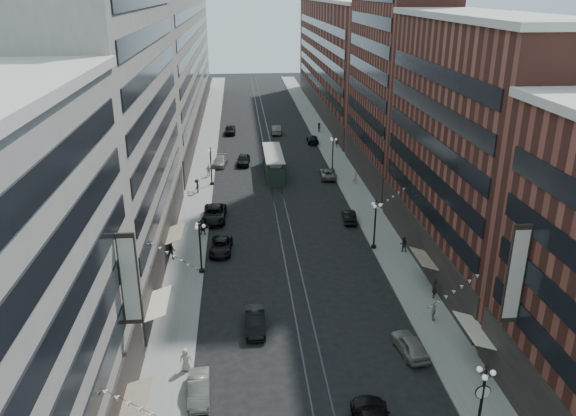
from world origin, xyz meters
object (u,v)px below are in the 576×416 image
object	(u,v)px
car_10	(349,216)
pedestrian_extra_1	(319,127)
pedestrian_extra_2	(434,288)
pedestrian_6	(209,171)
pedestrian_2	(171,251)
lamppost_sw_mid	(211,165)
pedestrian_4	(434,312)
car_4	(410,345)
car_14	(276,130)
pedestrian_8	(355,177)
car_13	(243,160)
car_7	(214,214)
car_8	(220,161)
pedestrian_9	(337,143)
lamppost_sw_far	(200,245)
car_11	(328,174)
lamppost_se_near	(482,399)
streetcar	(273,164)
car_5	(255,321)
car_9	(230,130)
car_12	(313,139)
pedestrian_7	(403,244)
pedestrian_extra_0	(197,186)
car_2	(221,246)
pedestrian_1	(186,359)
lamppost_se_far	(375,223)
pedestrian_5	(202,227)
car_1	(199,389)
lamppost_se_mid	(333,152)

from	to	relation	value
car_10	pedestrian_extra_1	size ratio (longest dim) A/B	2.39
pedestrian_extra_2	pedestrian_6	bearing A→B (deg)	-136.10
pedestrian_2	pedestrian_6	size ratio (longest dim) A/B	1.04
lamppost_sw_mid	pedestrian_4	distance (m)	42.69
car_4	car_14	size ratio (longest dim) A/B	0.87
car_10	pedestrian_8	world-z (taller)	pedestrian_8
pedestrian_4	car_13	world-z (taller)	pedestrian_4
car_13	car_7	bearing A→B (deg)	-94.74
car_8	pedestrian_9	xyz separation A→B (m)	(20.52, 9.07, 0.19)
car_13	pedestrian_extra_2	xyz separation A→B (m)	(16.75, -43.73, 0.23)
lamppost_sw_far	pedestrian_2	xyz separation A→B (m)	(-3.30, 3.12, -2.00)
car_4	car_11	size ratio (longest dim) A/B	0.88
pedestrian_6	pedestrian_9	size ratio (longest dim) A/B	1.21
lamppost_se_near	lamppost_sw_mid	bearing A→B (deg)	109.84
streetcar	car_5	world-z (taller)	streetcar
pedestrian_extra_1	car_7	bearing A→B (deg)	160.85
car_9	car_12	size ratio (longest dim) A/B	1.04
car_11	pedestrian_6	xyz separation A→B (m)	(-17.86, 1.93, 0.37)
pedestrian_7	pedestrian_extra_0	bearing A→B (deg)	-29.70
streetcar	car_5	distance (m)	42.17
car_2	pedestrian_1	size ratio (longest dim) A/B	2.68
lamppost_se_far	pedestrian_2	bearing A→B (deg)	-177.68
pedestrian_5	pedestrian_8	distance (m)	26.75
streetcar	car_9	bearing A→B (deg)	104.54
pedestrian_4	pedestrian_extra_1	bearing A→B (deg)	22.71
car_2	lamppost_sw_mid	bearing A→B (deg)	98.15
lamppost_se_far	car_9	xyz separation A→B (m)	(-16.00, 53.82, -2.24)
car_1	car_2	xyz separation A→B (m)	(1.01, 23.09, -0.01)
car_10	car_13	xyz separation A→B (m)	(-12.48, 24.97, 0.15)
pedestrian_7	pedestrian_8	xyz separation A→B (m)	(-0.71, 22.88, 0.10)
lamppost_sw_far	pedestrian_9	size ratio (longest dim) A/B	3.66
car_7	pedestrian_extra_1	world-z (taller)	pedestrian_extra_1
lamppost_sw_far	pedestrian_7	distance (m)	21.67
car_1	pedestrian_6	xyz separation A→B (m)	(-1.39, 49.24, 0.37)
car_10	pedestrian_7	size ratio (longest dim) A/B	2.50
pedestrian_1	car_11	distance (m)	47.75
streetcar	car_8	bearing A→B (deg)	148.46
car_5	car_13	xyz separation A→B (m)	(-0.29, 47.26, 0.09)
pedestrian_2	pedestrian_4	size ratio (longest dim) A/B	1.19
lamppost_se_mid	pedestrian_extra_2	world-z (taller)	lamppost_se_mid
car_5	pedestrian_7	world-z (taller)	pedestrian_7
lamppost_se_far	car_10	bearing A→B (deg)	98.72
lamppost_se_mid	pedestrian_5	distance (m)	29.56
lamppost_se_near	pedestrian_8	size ratio (longest dim) A/B	2.95
lamppost_se_mid	car_2	xyz separation A→B (m)	(-16.59, -27.30, -2.41)
lamppost_se_mid	car_9	distance (m)	30.45
car_8	pedestrian_extra_0	xyz separation A→B (m)	(-2.83, -13.03, 0.40)
car_5	car_11	xyz separation A→B (m)	(12.28, 39.28, -0.06)
car_10	lamppost_se_far	bearing A→B (deg)	102.68
lamppost_sw_mid	pedestrian_8	world-z (taller)	lamppost_sw_mid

